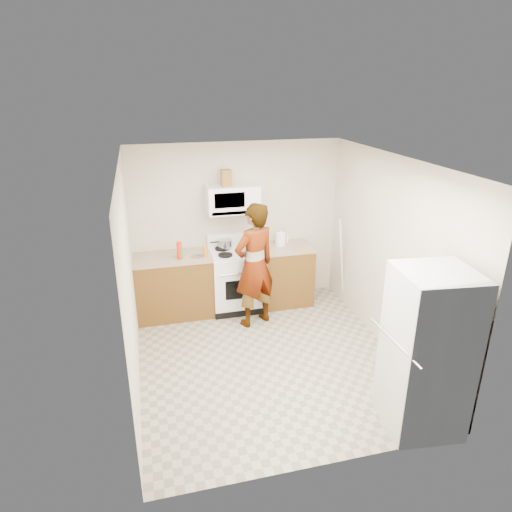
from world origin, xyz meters
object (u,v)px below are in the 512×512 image
object	(u,v)px
person	(255,266)
fridge	(427,352)
microwave	(233,199)
saucepan	(225,244)
gas_range	(236,278)
kettle	(281,239)

from	to	relation	value
person	fridge	xyz separation A→B (m)	(1.11, -2.45, -0.05)
person	fridge	bearing A→B (deg)	91.44
microwave	saucepan	bearing A→B (deg)	169.33
saucepan	fridge	bearing A→B (deg)	-66.02
fridge	saucepan	distance (m)	3.44
microwave	gas_range	bearing A→B (deg)	-90.00
gas_range	person	xyz separation A→B (m)	(0.16, -0.55, 0.41)
person	gas_range	bearing A→B (deg)	-96.79
fridge	kettle	bearing A→B (deg)	106.31
microwave	saucepan	xyz separation A→B (m)	(-0.13, 0.02, -0.69)
gas_range	kettle	xyz separation A→B (m)	(0.73, 0.09, 0.54)
kettle	gas_range	bearing A→B (deg)	-169.88
gas_range	fridge	world-z (taller)	fridge
microwave	person	bearing A→B (deg)	-76.73
gas_range	microwave	distance (m)	1.22
microwave	person	world-z (taller)	microwave
gas_range	microwave	bearing A→B (deg)	90.00
gas_range	person	size ratio (longest dim) A/B	0.63
kettle	saucepan	bearing A→B (deg)	179.08
microwave	kettle	world-z (taller)	microwave
saucepan	kettle	bearing A→B (deg)	-4.42
fridge	person	bearing A→B (deg)	120.87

